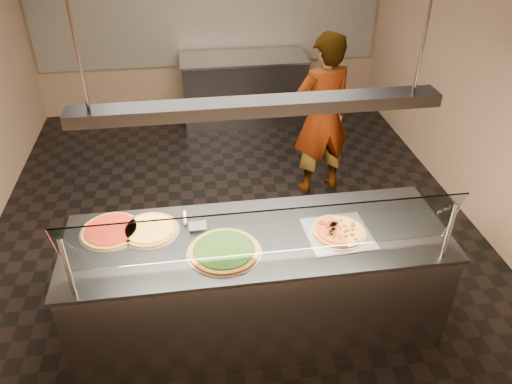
{
  "coord_description": "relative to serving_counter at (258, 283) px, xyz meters",
  "views": [
    {
      "loc": [
        -0.4,
        -4.25,
        3.2
      ],
      "look_at": [
        0.08,
        -0.99,
        1.02
      ],
      "focal_mm": 35.0,
      "sensor_mm": 36.0,
      "label": 1
    }
  ],
  "objects": [
    {
      "name": "ground",
      "position": [
        -0.03,
        1.44,
        -0.48
      ],
      "size": [
        5.0,
        6.0,
        0.02
      ],
      "primitive_type": "cube",
      "color": "black",
      "rests_on": "ground"
    },
    {
      "name": "wall_back",
      "position": [
        -0.03,
        4.45,
        1.03
      ],
      "size": [
        5.0,
        0.02,
        3.0
      ],
      "primitive_type": "cube",
      "color": "#9E7F66",
      "rests_on": "ground"
    },
    {
      "name": "wall_front",
      "position": [
        -0.03,
        -1.57,
        1.03
      ],
      "size": [
        5.0,
        0.02,
        3.0
      ],
      "primitive_type": "cube",
      "color": "#9E7F66",
      "rests_on": "ground"
    },
    {
      "name": "wall_right",
      "position": [
        2.48,
        1.44,
        1.03
      ],
      "size": [
        0.02,
        6.0,
        3.0
      ],
      "primitive_type": "cube",
      "color": "#9E7F66",
      "rests_on": "ground"
    },
    {
      "name": "tile_band",
      "position": [
        -0.03,
        4.42,
        0.83
      ],
      "size": [
        4.9,
        0.02,
        1.2
      ],
      "primitive_type": "cube",
      "color": "silver",
      "rests_on": "wall_back"
    },
    {
      "name": "serving_counter",
      "position": [
        0.0,
        0.0,
        0.0
      ],
      "size": [
        2.8,
        0.94,
        0.93
      ],
      "color": "#B7B7BC",
      "rests_on": "ground"
    },
    {
      "name": "sneeze_guard",
      "position": [
        0.0,
        -0.34,
        0.76
      ],
      "size": [
        2.56,
        0.18,
        0.54
      ],
      "color": "#B7B7BC",
      "rests_on": "serving_counter"
    },
    {
      "name": "perforated_tray",
      "position": [
        0.59,
        -0.05,
        0.47
      ],
      "size": [
        0.48,
        0.48,
        0.01
      ],
      "color": "silver",
      "rests_on": "serving_counter"
    },
    {
      "name": "half_pizza_pepperoni",
      "position": [
        0.5,
        -0.05,
        0.5
      ],
      "size": [
        0.22,
        0.39,
        0.05
      ],
      "color": "#955C27",
      "rests_on": "perforated_tray"
    },
    {
      "name": "half_pizza_sausage",
      "position": [
        0.68,
        -0.05,
        0.49
      ],
      "size": [
        0.21,
        0.39,
        0.04
      ],
      "color": "#955C27",
      "rests_on": "perforated_tray"
    },
    {
      "name": "pizza_spinach",
      "position": [
        -0.26,
        -0.14,
        0.48
      ],
      "size": [
        0.52,
        0.52,
        0.03
      ],
      "color": "silver",
      "rests_on": "serving_counter"
    },
    {
      "name": "pizza_cheese",
      "position": [
        -0.78,
        0.19,
        0.48
      ],
      "size": [
        0.44,
        0.44,
        0.03
      ],
      "color": "silver",
      "rests_on": "serving_counter"
    },
    {
      "name": "pizza_tomato",
      "position": [
        -1.06,
        0.21,
        0.48
      ],
      "size": [
        0.46,
        0.46,
        0.03
      ],
      "color": "silver",
      "rests_on": "serving_counter"
    },
    {
      "name": "pizza_spatula",
      "position": [
        -0.48,
        0.23,
        0.49
      ],
      "size": [
        0.17,
        0.23,
        0.02
      ],
      "color": "#B7B7BC",
      "rests_on": "pizza_spinach"
    },
    {
      "name": "prep_table",
      "position": [
        0.4,
        3.99,
        0.0
      ],
      "size": [
        1.78,
        0.74,
        0.93
      ],
      "color": "#3E3E44",
      "rests_on": "ground"
    },
    {
      "name": "worker",
      "position": [
        1.0,
        1.96,
        0.45
      ],
      "size": [
        0.75,
        0.58,
        1.83
      ],
      "primitive_type": "imported",
      "rotation": [
        0.0,
        0.0,
        3.37
      ],
      "color": "#2B282F",
      "rests_on": "ground"
    },
    {
      "name": "heat_lamp_housing",
      "position": [
        0.0,
        0.0,
        1.48
      ],
      "size": [
        2.3,
        0.18,
        0.08
      ],
      "primitive_type": "cube",
      "color": "#3E3E44",
      "rests_on": "ceiling"
    },
    {
      "name": "lamp_rod_left",
      "position": [
        -1.0,
        0.0,
        2.03
      ],
      "size": [
        0.02,
        0.02,
        1.01
      ],
      "primitive_type": "cylinder",
      "color": "#B7B7BC",
      "rests_on": "ceiling"
    },
    {
      "name": "lamp_rod_right",
      "position": [
        1.0,
        0.0,
        2.03
      ],
      "size": [
        0.02,
        0.02,
        1.01
      ],
      "primitive_type": "cylinder",
      "color": "#B7B7BC",
      "rests_on": "ceiling"
    }
  ]
}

